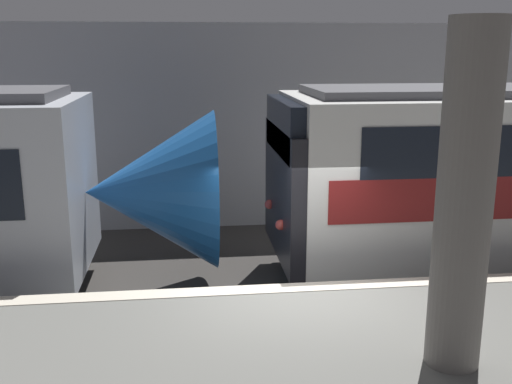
{
  "coord_description": "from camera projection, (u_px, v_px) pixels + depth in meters",
  "views": [
    {
      "loc": [
        -1.47,
        -7.64,
        4.27
      ],
      "look_at": [
        -0.45,
        0.99,
        2.15
      ],
      "focal_mm": 42.0,
      "sensor_mm": 36.0,
      "label": 1
    }
  ],
  "objects": [
    {
      "name": "ground_plane",
      "position": [
        295.0,
        353.0,
        8.55
      ],
      "size": [
        120.0,
        120.0,
        0.0
      ],
      "primitive_type": "plane",
      "color": "#33302D"
    },
    {
      "name": "station_rear_barrier",
      "position": [
        248.0,
        127.0,
        14.18
      ],
      "size": [
        50.0,
        0.15,
        4.8
      ],
      "color": "#939399",
      "rests_on": "ground"
    },
    {
      "name": "support_pillar_near",
      "position": [
        464.0,
        200.0,
        5.83
      ],
      "size": [
        0.55,
        0.55,
        3.48
      ],
      "color": "slate",
      "rests_on": "platform"
    }
  ]
}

